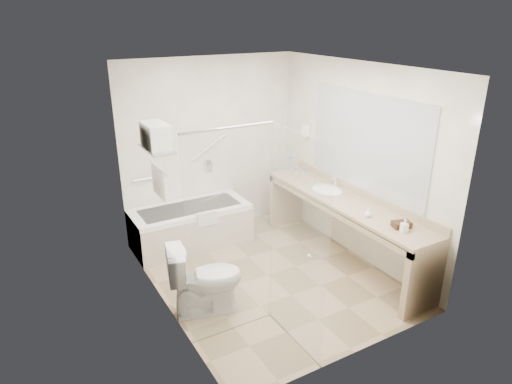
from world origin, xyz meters
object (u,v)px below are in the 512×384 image
amenity_basket (401,224)px  water_bottle_left (295,175)px  vanity_counter (344,215)px  bathtub (191,226)px  toilet (205,279)px

amenity_basket → water_bottle_left: bearing=94.6°
vanity_counter → water_bottle_left: bearing=98.1°
bathtub → toilet: bearing=-106.6°
vanity_counter → toilet: bearing=-176.5°
toilet → water_bottle_left: (1.85, 1.03, 0.54)m
vanity_counter → water_bottle_left: 0.96m
vanity_counter → toilet: (-1.97, -0.12, -0.25)m
amenity_basket → water_bottle_left: water_bottle_left is taller
toilet → amenity_basket: size_ratio=4.09×
toilet → amenity_basket: bearing=-96.9°
bathtub → toilet: (-0.45, -1.51, 0.11)m
vanity_counter → toilet: size_ratio=3.41×
vanity_counter → bathtub: bearing=137.6°
bathtub → vanity_counter: 2.09m
toilet → amenity_basket: amenity_basket is taller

